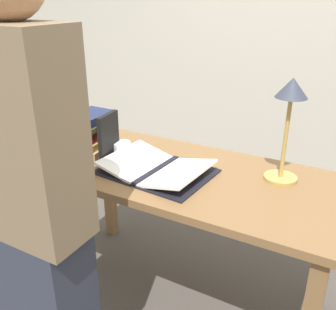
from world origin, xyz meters
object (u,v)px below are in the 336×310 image
person_reader (37,221)px  book_stack_tall (87,135)px  open_book (156,169)px  reading_lamp (290,109)px  book_standing_upright (109,139)px  coffee_mug (121,150)px

person_reader → book_stack_tall: bearing=-62.4°
open_book → book_stack_tall: 0.43m
person_reader → open_book: bearing=-96.6°
book_stack_tall → person_reader: 0.75m
reading_lamp → person_reader: (-0.60, -0.85, -0.25)m
book_standing_upright → coffee_mug: size_ratio=2.20×
reading_lamp → person_reader: size_ratio=0.28×
reading_lamp → coffee_mug: size_ratio=4.07×
open_book → person_reader: person_reader is taller
open_book → reading_lamp: (0.53, 0.21, 0.31)m
book_stack_tall → reading_lamp: bearing=11.2°
book_standing_upright → reading_lamp: size_ratio=0.54×
reading_lamp → open_book: bearing=-158.5°
book_stack_tall → person_reader: bearing=-62.4°
book_stack_tall → coffee_mug: book_stack_tall is taller
book_stack_tall → coffee_mug: size_ratio=2.55×
person_reader → coffee_mug: bearing=-76.9°
open_book → book_standing_upright: size_ratio=2.12×
reading_lamp → coffee_mug: bearing=-168.9°
open_book → book_standing_upright: (-0.26, -0.01, 0.11)m
book_standing_upright → person_reader: size_ratio=0.15×
open_book → reading_lamp: reading_lamp is taller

